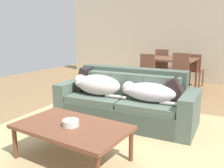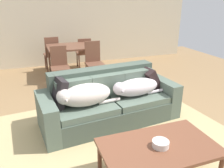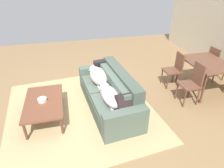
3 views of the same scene
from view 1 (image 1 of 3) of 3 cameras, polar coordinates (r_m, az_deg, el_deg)
The scene contains 15 objects.
ground_plane at distance 3.86m, azimuth -0.32°, elevation -9.42°, with size 10.00×10.00×0.00m, color olive.
back_partition at distance 7.29m, azimuth 17.08°, elevation 11.22°, with size 8.00×0.12×2.70m, color beige.
area_rug at distance 3.48m, azimuth -2.14°, elevation -11.85°, with size 3.20×3.08×0.01m, color tan.
couch at distance 3.92m, azimuth 3.38°, elevation -4.09°, with size 2.25×1.05×0.84m.
dog_on_left_cushion at distance 3.93m, azimuth -3.62°, elevation -0.13°, with size 0.94×0.44×0.32m.
dog_on_right_cushion at distance 3.60m, azimuth 8.28°, elevation -1.83°, with size 0.94×0.40×0.28m.
throw_pillow_by_left_arm at distance 4.25m, azimuth -6.15°, elevation 1.19°, with size 0.11×0.43×0.43m, color black.
throw_pillow_by_right_arm at distance 3.67m, azimuth 15.13°, elevation -1.36°, with size 0.15×0.38×0.38m, color #2C1F20.
coffee_table at distance 2.77m, azimuth -9.34°, elevation -10.24°, with size 1.24×0.74×0.42m.
bowl_on_coffee_table at distance 2.73m, azimuth -9.60°, elevation -8.93°, with size 0.18×0.18×0.07m, color silver.
dining_table at distance 6.14m, azimuth 13.55°, elevation 5.19°, with size 1.16×0.93×0.78m.
dining_chair_near_left at distance 5.73m, azimuth 7.71°, elevation 2.87°, with size 0.41×0.41×0.90m.
dining_chair_near_right at distance 5.44m, azimuth 15.28°, elevation 2.38°, with size 0.40×0.40×0.96m.
dining_chair_far_left at distance 6.88m, azimuth 11.71°, elevation 4.42°, with size 0.42×0.42×0.93m.
dining_chair_far_right at distance 6.58m, azimuth 18.66°, elevation 3.42°, with size 0.41×0.41×0.86m.
Camera 1 is at (1.92, -3.03, 1.44)m, focal length 39.21 mm.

